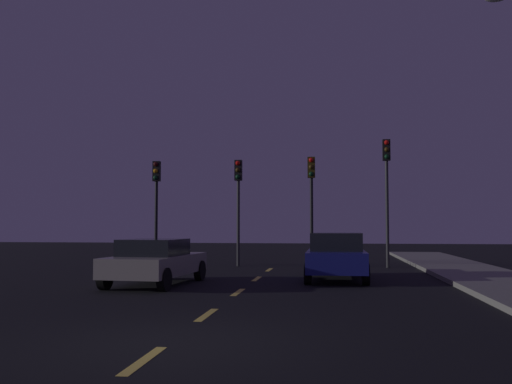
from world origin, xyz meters
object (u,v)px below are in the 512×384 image
(traffic_signal_far_right, at_px, (387,178))
(car_adjacent_lane, at_px, (156,261))
(traffic_signal_center_right, at_px, (311,189))
(car_stopped_ahead, at_px, (336,256))
(traffic_signal_far_left, at_px, (156,192))
(traffic_signal_center_left, at_px, (238,191))

(traffic_signal_far_right, xyz_separation_m, car_adjacent_lane, (-7.59, -7.82, -3.06))
(traffic_signal_center_right, distance_m, traffic_signal_far_right, 3.21)
(traffic_signal_center_right, xyz_separation_m, car_stopped_ahead, (0.98, -5.52, -2.55))
(traffic_signal_far_right, distance_m, car_adjacent_lane, 11.31)
(traffic_signal_far_right, height_order, car_adjacent_lane, traffic_signal_far_right)
(traffic_signal_far_left, bearing_deg, car_stopped_ahead, -34.99)
(traffic_signal_center_right, distance_m, car_adjacent_lane, 9.34)
(traffic_signal_far_left, relative_size, car_adjacent_lane, 1.06)
(car_stopped_ahead, bearing_deg, traffic_signal_center_left, 127.09)
(traffic_signal_center_right, bearing_deg, car_adjacent_lane, -119.43)
(traffic_signal_center_right, bearing_deg, car_stopped_ahead, -79.93)
(car_stopped_ahead, relative_size, car_adjacent_lane, 0.99)
(traffic_signal_far_left, height_order, traffic_signal_far_right, traffic_signal_far_right)
(traffic_signal_far_right, bearing_deg, car_adjacent_lane, -134.16)
(traffic_signal_far_left, xyz_separation_m, car_stopped_ahead, (7.89, -5.52, -2.49))
(traffic_signal_far_left, distance_m, traffic_signal_center_left, 3.71)
(traffic_signal_center_right, bearing_deg, traffic_signal_far_right, 0.03)
(traffic_signal_center_left, height_order, traffic_signal_far_right, traffic_signal_far_right)
(traffic_signal_center_right, xyz_separation_m, car_adjacent_lane, (-4.41, -7.81, -2.61))
(traffic_signal_far_right, bearing_deg, car_stopped_ahead, -111.73)
(car_adjacent_lane, bearing_deg, traffic_signal_far_right, 45.84)
(traffic_signal_center_left, bearing_deg, traffic_signal_far_left, 180.00)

